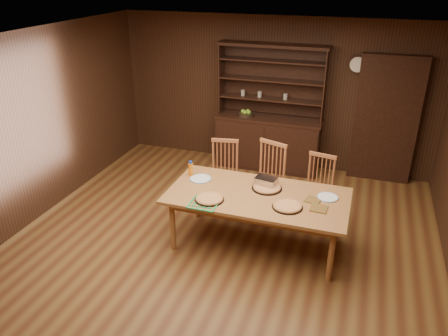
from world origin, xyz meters
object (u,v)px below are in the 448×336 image
(juice_bottle, at_px, (191,169))
(chair_right, at_px, (318,187))
(chair_center, at_px, (268,178))
(chair_left, at_px, (224,171))
(china_hutch, at_px, (268,136))
(dining_table, at_px, (257,199))

(juice_bottle, bearing_deg, chair_right, 21.70)
(chair_center, height_order, chair_right, chair_center)
(chair_right, bearing_deg, chair_left, -169.85)
(china_hutch, bearing_deg, juice_bottle, -104.44)
(dining_table, distance_m, chair_right, 1.12)
(chair_left, xyz_separation_m, chair_center, (0.69, -0.10, 0.05))
(dining_table, bearing_deg, chair_right, 54.21)
(chair_right, xyz_separation_m, juice_bottle, (-1.64, -0.65, 0.32))
(dining_table, distance_m, juice_bottle, 1.04)
(chair_left, height_order, juice_bottle, chair_left)
(juice_bottle, bearing_deg, chair_center, 31.07)
(dining_table, bearing_deg, china_hutch, 100.03)
(china_hutch, bearing_deg, chair_left, -101.58)
(china_hutch, height_order, chair_center, china_hutch)
(chair_left, xyz_separation_m, juice_bottle, (-0.25, -0.67, 0.30))
(chair_left, distance_m, chair_right, 1.39)
(china_hutch, bearing_deg, dining_table, -79.97)
(china_hutch, distance_m, juice_bottle, 2.28)
(chair_right, bearing_deg, chair_center, -162.38)
(dining_table, xyz_separation_m, chair_left, (-0.74, 0.91, -0.14))
(dining_table, bearing_deg, chair_center, 93.65)
(chair_center, relative_size, chair_right, 1.13)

